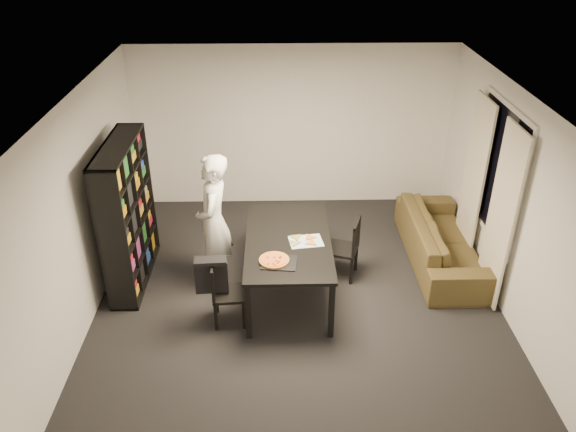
{
  "coord_description": "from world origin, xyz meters",
  "views": [
    {
      "loc": [
        -0.26,
        -5.65,
        4.41
      ],
      "look_at": [
        -0.12,
        0.34,
        1.05
      ],
      "focal_mm": 35.0,
      "sensor_mm": 36.0,
      "label": 1
    }
  ],
  "objects_px": {
    "chair_right": "(348,245)",
    "person": "(214,222)",
    "baking_tray": "(279,263)",
    "pepperoni_pizza": "(274,260)",
    "dining_table": "(288,244)",
    "chair_left": "(222,289)",
    "sofa": "(442,240)",
    "bookshelf": "(127,214)"
  },
  "relations": [
    {
      "from": "person",
      "to": "baking_tray",
      "type": "distance_m",
      "value": 1.11
    },
    {
      "from": "chair_left",
      "to": "person",
      "type": "relative_size",
      "value": 0.46
    },
    {
      "from": "bookshelf",
      "to": "person",
      "type": "xyz_separation_m",
      "value": [
        1.1,
        -0.14,
        -0.05
      ]
    },
    {
      "from": "dining_table",
      "to": "baking_tray",
      "type": "distance_m",
      "value": 0.55
    },
    {
      "from": "bookshelf",
      "to": "chair_right",
      "type": "relative_size",
      "value": 2.22
    },
    {
      "from": "baking_tray",
      "to": "pepperoni_pizza",
      "type": "relative_size",
      "value": 1.14
    },
    {
      "from": "chair_left",
      "to": "chair_right",
      "type": "relative_size",
      "value": 0.96
    },
    {
      "from": "bookshelf",
      "to": "sofa",
      "type": "height_order",
      "value": "bookshelf"
    },
    {
      "from": "chair_left",
      "to": "person",
      "type": "bearing_deg",
      "value": 6.48
    },
    {
      "from": "chair_right",
      "to": "person",
      "type": "xyz_separation_m",
      "value": [
        -1.72,
        -0.09,
        0.41
      ]
    },
    {
      "from": "dining_table",
      "to": "person",
      "type": "relative_size",
      "value": 1.04
    },
    {
      "from": "bookshelf",
      "to": "sofa",
      "type": "distance_m",
      "value": 4.23
    },
    {
      "from": "dining_table",
      "to": "chair_right",
      "type": "distance_m",
      "value": 0.88
    },
    {
      "from": "chair_right",
      "to": "pepperoni_pizza",
      "type": "height_order",
      "value": "chair_right"
    },
    {
      "from": "baking_tray",
      "to": "pepperoni_pizza",
      "type": "distance_m",
      "value": 0.07
    },
    {
      "from": "baking_tray",
      "to": "dining_table",
      "type": "bearing_deg",
      "value": 77.67
    },
    {
      "from": "pepperoni_pizza",
      "to": "dining_table",
      "type": "bearing_deg",
      "value": 71.12
    },
    {
      "from": "chair_left",
      "to": "sofa",
      "type": "xyz_separation_m",
      "value": [
        2.93,
        1.25,
        -0.15
      ]
    },
    {
      "from": "sofa",
      "to": "pepperoni_pizza",
      "type": "bearing_deg",
      "value": 116.9
    },
    {
      "from": "dining_table",
      "to": "pepperoni_pizza",
      "type": "bearing_deg",
      "value": -108.88
    },
    {
      "from": "bookshelf",
      "to": "pepperoni_pizza",
      "type": "xyz_separation_m",
      "value": [
        1.86,
        -0.87,
        -0.14
      ]
    },
    {
      "from": "dining_table",
      "to": "person",
      "type": "bearing_deg",
      "value": 166.4
    },
    {
      "from": "chair_right",
      "to": "baking_tray",
      "type": "distance_m",
      "value": 1.28
    },
    {
      "from": "chair_right",
      "to": "baking_tray",
      "type": "height_order",
      "value": "chair_right"
    },
    {
      "from": "bookshelf",
      "to": "dining_table",
      "type": "bearing_deg",
      "value": -10.14
    },
    {
      "from": "chair_right",
      "to": "baking_tray",
      "type": "relative_size",
      "value": 2.14
    },
    {
      "from": "sofa",
      "to": "bookshelf",
      "type": "bearing_deg",
      "value": 94.19
    },
    {
      "from": "bookshelf",
      "to": "pepperoni_pizza",
      "type": "bearing_deg",
      "value": -25.1
    },
    {
      "from": "dining_table",
      "to": "person",
      "type": "xyz_separation_m",
      "value": [
        -0.93,
        0.22,
        0.19
      ]
    },
    {
      "from": "chair_right",
      "to": "person",
      "type": "bearing_deg",
      "value": -69.19
    },
    {
      "from": "chair_right",
      "to": "pepperoni_pizza",
      "type": "relative_size",
      "value": 2.45
    },
    {
      "from": "dining_table",
      "to": "chair_left",
      "type": "bearing_deg",
      "value": -143.53
    },
    {
      "from": "person",
      "to": "baking_tray",
      "type": "height_order",
      "value": "person"
    },
    {
      "from": "dining_table",
      "to": "chair_left",
      "type": "xyz_separation_m",
      "value": [
        -0.79,
        -0.58,
        -0.25
      ]
    },
    {
      "from": "person",
      "to": "sofa",
      "type": "height_order",
      "value": "person"
    },
    {
      "from": "pepperoni_pizza",
      "to": "sofa",
      "type": "relative_size",
      "value": 0.16
    },
    {
      "from": "dining_table",
      "to": "person",
      "type": "distance_m",
      "value": 0.97
    },
    {
      "from": "person",
      "to": "dining_table",
      "type": "bearing_deg",
      "value": 77.72
    },
    {
      "from": "chair_left",
      "to": "person",
      "type": "distance_m",
      "value": 0.93
    },
    {
      "from": "chair_right",
      "to": "person",
      "type": "height_order",
      "value": "person"
    },
    {
      "from": "sofa",
      "to": "baking_tray",
      "type": "bearing_deg",
      "value": 117.91
    },
    {
      "from": "chair_left",
      "to": "bookshelf",
      "type": "bearing_deg",
      "value": 49.34
    }
  ]
}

